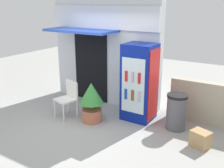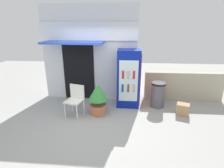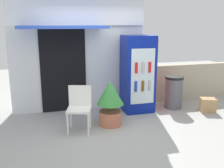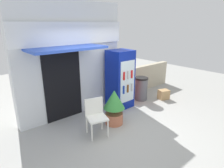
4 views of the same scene
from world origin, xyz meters
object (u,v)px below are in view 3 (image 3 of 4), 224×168
(cardboard_box, at_px, (208,105))
(potted_plant_near_shop, at_px, (110,100))
(trash_bin, at_px, (174,92))
(drink_cooler, at_px, (138,74))
(plastic_chair, at_px, (79,105))

(cardboard_box, bearing_deg, potted_plant_near_shop, -176.23)
(trash_bin, bearing_deg, potted_plant_near_shop, -160.28)
(drink_cooler, bearing_deg, plastic_chair, -152.85)
(plastic_chair, xyz_separation_m, trash_bin, (2.48, 0.72, -0.11))
(trash_bin, height_order, cardboard_box, trash_bin)
(plastic_chair, relative_size, cardboard_box, 2.53)
(drink_cooler, bearing_deg, potted_plant_near_shop, -140.91)
(drink_cooler, height_order, trash_bin, drink_cooler)
(potted_plant_near_shop, relative_size, cardboard_box, 2.70)
(drink_cooler, relative_size, cardboard_box, 5.19)
(drink_cooler, xyz_separation_m, potted_plant_near_shop, (-0.88, -0.71, -0.38))
(plastic_chair, bearing_deg, cardboard_box, 4.26)
(potted_plant_near_shop, xyz_separation_m, cardboard_box, (2.49, 0.16, -0.37))
(plastic_chair, bearing_deg, drink_cooler, 27.15)
(drink_cooler, xyz_separation_m, cardboard_box, (1.61, -0.55, -0.75))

